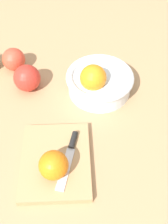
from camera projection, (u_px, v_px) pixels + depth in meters
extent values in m
plane|color=tan|center=(35.00, 132.00, 0.71)|extent=(2.40, 2.40, 0.00)
cylinder|color=silver|center=(100.00, 84.00, 0.79)|extent=(0.18, 0.18, 0.05)
torus|color=silver|center=(100.00, 77.00, 0.77)|extent=(0.20, 0.20, 0.02)
sphere|color=orange|center=(93.00, 78.00, 0.74)|extent=(0.07, 0.07, 0.07)
cube|color=tan|center=(56.00, 161.00, 0.65)|extent=(0.23, 0.19, 0.02)
sphere|color=orange|center=(54.00, 165.00, 0.59)|extent=(0.07, 0.07, 0.07)
cube|color=silver|center=(66.00, 169.00, 0.62)|extent=(0.11, 0.03, 0.00)
cylinder|color=black|center=(73.00, 140.00, 0.67)|extent=(0.05, 0.02, 0.01)
sphere|color=red|center=(27.00, 78.00, 0.79)|extent=(0.08, 0.08, 0.08)
sphere|color=#D6422D|center=(14.00, 59.00, 0.85)|extent=(0.07, 0.07, 0.07)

